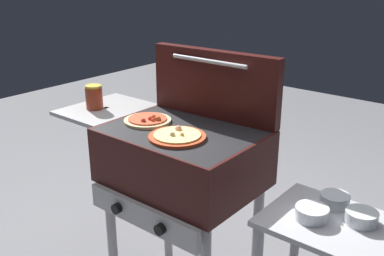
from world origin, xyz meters
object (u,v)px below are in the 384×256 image
(pizza_pepperoni, at_px, (148,120))
(sauce_jar, at_px, (94,97))
(pizza_cheese, at_px, (177,136))
(topping_bowl_near, at_px, (312,214))
(grill, at_px, (180,161))
(topping_bowl_middle, at_px, (335,200))
(topping_bowl_far, at_px, (361,218))

(pizza_pepperoni, relative_size, sauce_jar, 1.79)
(pizza_cheese, distance_m, topping_bowl_near, 0.58)
(pizza_pepperoni, bearing_deg, grill, 5.65)
(pizza_pepperoni, relative_size, topping_bowl_near, 1.80)
(pizza_cheese, bearing_deg, grill, 126.04)
(pizza_pepperoni, bearing_deg, topping_bowl_middle, 8.74)
(grill, distance_m, topping_bowl_far, 0.76)
(pizza_cheese, relative_size, topping_bowl_middle, 2.19)
(topping_bowl_middle, bearing_deg, topping_bowl_far, -25.56)
(pizza_cheese, bearing_deg, topping_bowl_near, 5.45)
(pizza_cheese, distance_m, sauce_jar, 0.56)
(grill, relative_size, topping_bowl_far, 8.92)
(topping_bowl_middle, bearing_deg, pizza_pepperoni, -171.26)
(grill, bearing_deg, topping_bowl_middle, 9.53)
(grill, height_order, sauce_jar, sauce_jar)
(grill, distance_m, topping_bowl_near, 0.62)
(pizza_pepperoni, distance_m, topping_bowl_near, 0.80)
(topping_bowl_near, bearing_deg, topping_bowl_middle, 79.42)
(topping_bowl_middle, bearing_deg, topping_bowl_near, -100.58)
(sauce_jar, relative_size, topping_bowl_middle, 1.10)
(pizza_pepperoni, bearing_deg, pizza_cheese, -16.05)
(pizza_cheese, bearing_deg, sauce_jar, 175.61)
(pizza_pepperoni, distance_m, sauce_jar, 0.33)
(pizza_cheese, height_order, topping_bowl_far, pizza_cheese)
(grill, xyz_separation_m, topping_bowl_near, (0.61, -0.03, -0.01))
(topping_bowl_far, bearing_deg, topping_bowl_middle, 154.44)
(grill, bearing_deg, topping_bowl_far, 3.97)
(topping_bowl_far, bearing_deg, grill, -176.03)
(grill, relative_size, pizza_cheese, 4.21)
(pizza_pepperoni, height_order, topping_bowl_middle, pizza_pepperoni)
(topping_bowl_far, xyz_separation_m, topping_bowl_middle, (-0.12, 0.06, -0.00))
(pizza_cheese, relative_size, topping_bowl_far, 2.12)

